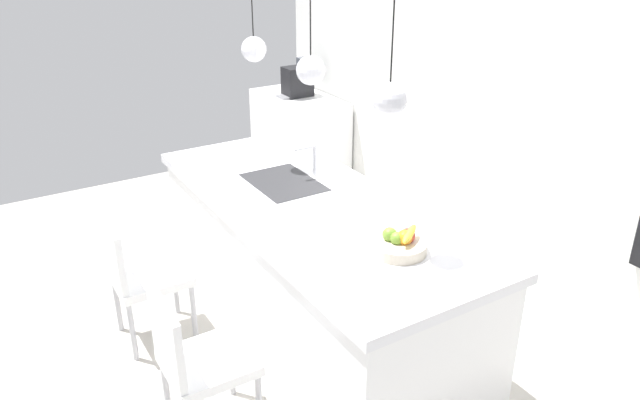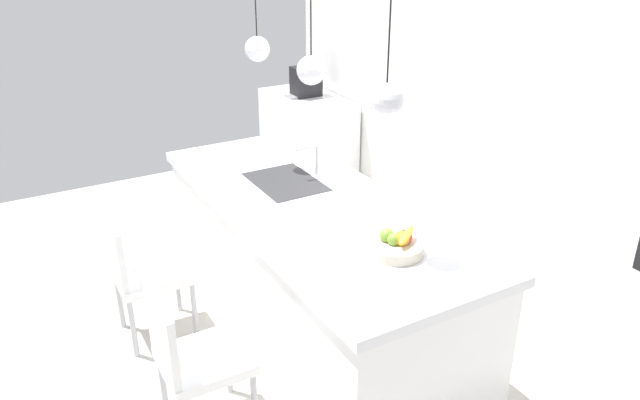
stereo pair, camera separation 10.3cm
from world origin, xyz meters
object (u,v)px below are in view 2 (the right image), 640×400
Objects in this scene: fruit_bowl at (397,245)px; chair_near at (142,271)px; chair_middle at (192,357)px; coffee_machine at (306,80)px.

fruit_bowl is 0.34× the size of chair_near.
fruit_bowl reaches higher than chair_middle.
coffee_machine reaches higher than chair_near.
coffee_machine reaches higher than chair_middle.
fruit_bowl is at bearing -20.79° from coffee_machine.
chair_near is (1.93, -2.26, -0.56)m from coffee_machine.
fruit_bowl is at bearing 73.72° from chair_middle.
coffee_machine is 0.44× the size of chair_near.
coffee_machine reaches higher than fruit_bowl.
chair_near is at bearing -49.47° from coffee_machine.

